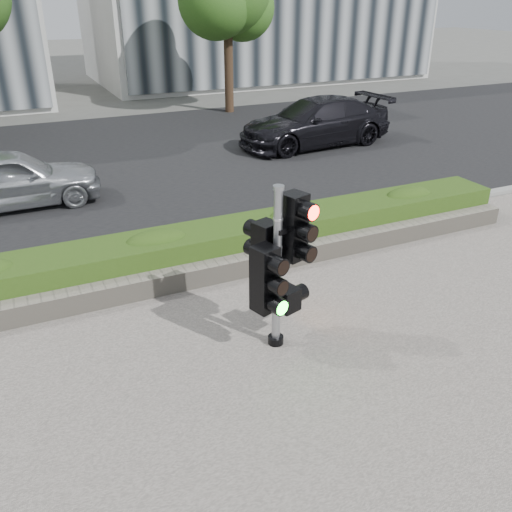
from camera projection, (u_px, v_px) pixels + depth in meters
name	position (u px, v px, depth m)	size (l,w,h in m)	color
ground	(288.00, 332.00, 7.93)	(120.00, 120.00, 0.00)	#51514C
sidewalk	(396.00, 448.00, 5.89)	(16.00, 11.00, 0.03)	#9E9389
road	(129.00, 160.00, 16.08)	(60.00, 13.00, 0.02)	black
curb	(211.00, 247.00, 10.47)	(60.00, 0.25, 0.12)	gray
stone_wall	(236.00, 267.00, 9.39)	(12.00, 0.32, 0.34)	gray
hedge	(222.00, 244.00, 9.85)	(12.00, 1.00, 0.68)	#557B25
traffic_signal	(277.00, 260.00, 7.12)	(0.85, 0.72, 2.32)	black
car_silver	(10.00, 179.00, 12.26)	(1.58, 3.92, 1.34)	#B4B7BC
car_dark	(315.00, 122.00, 17.34)	(2.08, 5.11, 1.48)	black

